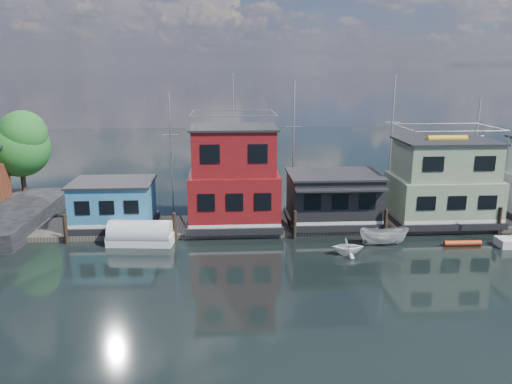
{
  "coord_description": "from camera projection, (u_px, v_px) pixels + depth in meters",
  "views": [
    {
      "loc": [
        -9.08,
        -26.48,
        12.8
      ],
      "look_at": [
        -6.75,
        12.0,
        3.0
      ],
      "focal_mm": 35.0,
      "sensor_mm": 36.0,
      "label": 1
    }
  ],
  "objects": [
    {
      "name": "tarp_runabout",
      "position": [
        141.0,
        235.0,
        36.66
      ],
      "size": [
        4.92,
        2.35,
        1.93
      ],
      "rotation": [
        0.0,
        0.0,
        -0.09
      ],
      "color": "white",
      "rests_on": "ground"
    },
    {
      "name": "houseboat_red",
      "position": [
        234.0,
        179.0,
        39.4
      ],
      "size": [
        7.4,
        5.9,
        11.86
      ],
      "color": "black",
      "rests_on": "dock"
    },
    {
      "name": "background_masts",
      "position": [
        377.0,
        147.0,
        45.62
      ],
      "size": [
        36.4,
        0.16,
        12.0
      ],
      "color": "silver",
      "rests_on": "ground"
    },
    {
      "name": "houseboat_dark",
      "position": [
        333.0,
        198.0,
        40.26
      ],
      "size": [
        7.4,
        6.1,
        4.06
      ],
      "color": "black",
      "rests_on": "dock"
    },
    {
      "name": "pilings",
      "position": [
        342.0,
        224.0,
        37.91
      ],
      "size": [
        42.28,
        0.28,
        2.2
      ],
      "color": "#2D2116",
      "rests_on": "ground"
    },
    {
      "name": "houseboat_green",
      "position": [
        443.0,
        183.0,
        40.53
      ],
      "size": [
        8.4,
        5.9,
        7.03
      ],
      "color": "black",
      "rests_on": "dock"
    },
    {
      "name": "red_kayak",
      "position": [
        463.0,
        243.0,
        36.42
      ],
      "size": [
        2.74,
        0.42,
        0.4
      ],
      "primitive_type": "cylinder",
      "rotation": [
        0.0,
        1.57,
        -0.01
      ],
      "color": "#BE3714",
      "rests_on": "ground"
    },
    {
      "name": "dinghy_white",
      "position": [
        347.0,
        246.0,
        34.61
      ],
      "size": [
        2.31,
        2.0,
        1.21
      ],
      "primitive_type": "imported",
      "rotation": [
        0.0,
        0.0,
        1.56
      ],
      "color": "white",
      "rests_on": "ground"
    },
    {
      "name": "houseboat_blue",
      "position": [
        114.0,
        204.0,
        39.31
      ],
      "size": [
        6.4,
        4.9,
        3.66
      ],
      "color": "black",
      "rests_on": "dock"
    },
    {
      "name": "dock",
      "position": [
        338.0,
        224.0,
        40.86
      ],
      "size": [
        48.0,
        5.0,
        0.4
      ],
      "primitive_type": "cube",
      "color": "#595147",
      "rests_on": "ground"
    },
    {
      "name": "motorboat",
      "position": [
        384.0,
        236.0,
        36.46
      ],
      "size": [
        3.67,
        1.77,
        1.36
      ],
      "primitive_type": "imported",
      "rotation": [
        0.0,
        0.0,
        1.44
      ],
      "color": "silver",
      "rests_on": "ground"
    },
    {
      "name": "ground",
      "position": [
        383.0,
        290.0,
        29.3
      ],
      "size": [
        160.0,
        160.0,
        0.0
      ],
      "primitive_type": "plane",
      "color": "black",
      "rests_on": "ground"
    }
  ]
}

